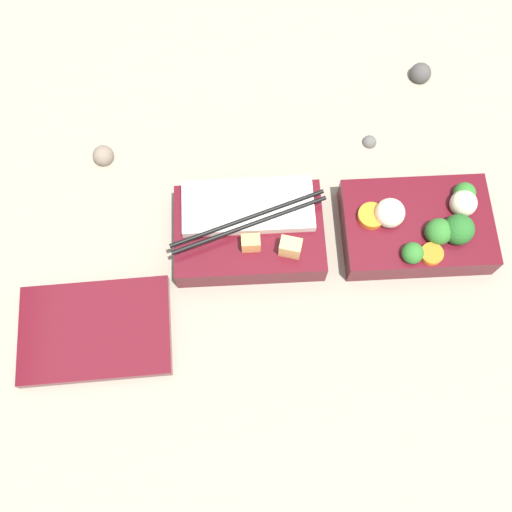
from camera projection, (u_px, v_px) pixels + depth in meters
The scene contains 7 objects.
ground_plane at pixel (322, 232), 0.77m from camera, with size 3.00×3.00×0.00m, color gray.
bento_tray_vegetable at pixel (420, 226), 0.74m from camera, with size 0.18×0.12×0.07m.
bento_tray_rice at pixel (249, 230), 0.74m from camera, with size 0.19×0.12×0.06m.
bento_lid at pixel (95, 331), 0.71m from camera, with size 0.18×0.12×0.01m, color #510F19.
pebble_0 at pixel (370, 141), 0.81m from camera, with size 0.02×0.02×0.02m, color #595651.
pebble_1 at pixel (420, 73), 0.84m from camera, with size 0.03×0.03×0.03m, color #474442.
pebble_2 at pixel (103, 156), 0.80m from camera, with size 0.03×0.03×0.03m, color #7A6B5B.
Camera 1 is at (0.10, 0.29, 0.70)m, focal length 42.00 mm.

